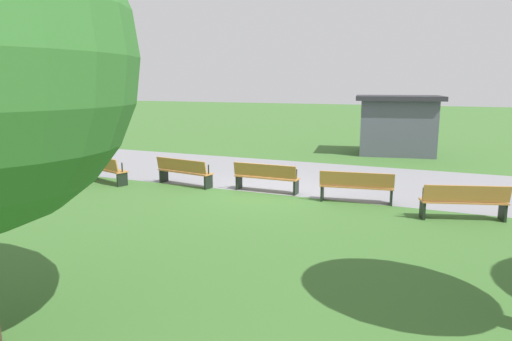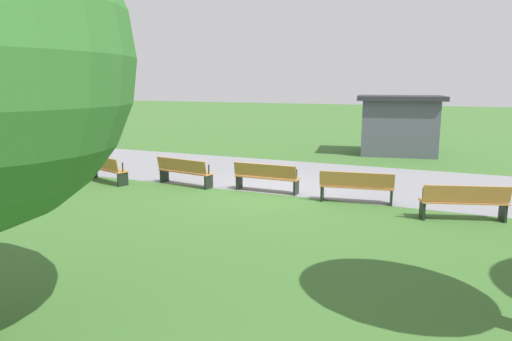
{
  "view_description": "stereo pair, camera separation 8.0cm",
  "coord_description": "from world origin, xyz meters",
  "px_view_note": "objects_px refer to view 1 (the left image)",
  "views": [
    {
      "loc": [
        5.13,
        -12.74,
        3.25
      ],
      "look_at": [
        -0.0,
        -0.83,
        0.8
      ],
      "focal_mm": 32.49,
      "sensor_mm": 36.0,
      "label": 1
    },
    {
      "loc": [
        5.2,
        -12.71,
        3.25
      ],
      "look_at": [
        -0.0,
        -0.83,
        0.8
      ],
      "focal_mm": 32.49,
      "sensor_mm": 36.0,
      "label": 2
    }
  ],
  "objects_px": {
    "bench_0": "(22,168)",
    "bench_5": "(464,201)",
    "bench_2": "(184,171)",
    "person_seated": "(26,163)",
    "lamp_post": "(102,100)",
    "bench_3": "(266,177)",
    "bench_1": "(104,168)",
    "bench_4": "(356,186)",
    "kiosk": "(397,124)"
  },
  "relations": [
    {
      "from": "bench_4",
      "to": "kiosk",
      "type": "xyz_separation_m",
      "value": [
        -0.09,
        9.74,
        0.9
      ]
    },
    {
      "from": "bench_2",
      "to": "bench_3",
      "type": "height_order",
      "value": "same"
    },
    {
      "from": "bench_3",
      "to": "bench_0",
      "type": "bearing_deg",
      "value": -167.02
    },
    {
      "from": "bench_2",
      "to": "person_seated",
      "type": "xyz_separation_m",
      "value": [
        -5.2,
        -1.51,
        0.16
      ]
    },
    {
      "from": "kiosk",
      "to": "bench_2",
      "type": "bearing_deg",
      "value": -129.41
    },
    {
      "from": "bench_2",
      "to": "bench_3",
      "type": "distance_m",
      "value": 2.77
    },
    {
      "from": "bench_2",
      "to": "person_seated",
      "type": "relative_size",
      "value": 1.7
    },
    {
      "from": "bench_0",
      "to": "person_seated",
      "type": "relative_size",
      "value": 1.66
    },
    {
      "from": "bench_5",
      "to": "lamp_post",
      "type": "distance_m",
      "value": 12.46
    },
    {
      "from": "bench_1",
      "to": "bench_5",
      "type": "bearing_deg",
      "value": 17.44
    },
    {
      "from": "bench_0",
      "to": "kiosk",
      "type": "height_order",
      "value": "kiosk"
    },
    {
      "from": "bench_3",
      "to": "lamp_post",
      "type": "distance_m",
      "value": 7.09
    },
    {
      "from": "bench_0",
      "to": "kiosk",
      "type": "relative_size",
      "value": 0.47
    },
    {
      "from": "bench_0",
      "to": "bench_5",
      "type": "height_order",
      "value": "same"
    },
    {
      "from": "lamp_post",
      "to": "bench_5",
      "type": "bearing_deg",
      "value": -7.24
    },
    {
      "from": "bench_5",
      "to": "person_seated",
      "type": "bearing_deg",
      "value": 166.37
    },
    {
      "from": "bench_1",
      "to": "bench_4",
      "type": "bearing_deg",
      "value": 21.76
    },
    {
      "from": "bench_1",
      "to": "lamp_post",
      "type": "height_order",
      "value": "lamp_post"
    },
    {
      "from": "bench_1",
      "to": "bench_4",
      "type": "relative_size",
      "value": 1.0
    },
    {
      "from": "bench_4",
      "to": "bench_1",
      "type": "bearing_deg",
      "value": 175.61
    },
    {
      "from": "bench_4",
      "to": "lamp_post",
      "type": "height_order",
      "value": "lamp_post"
    },
    {
      "from": "bench_3",
      "to": "kiosk",
      "type": "xyz_separation_m",
      "value": [
        2.67,
        9.53,
        0.9
      ]
    },
    {
      "from": "person_seated",
      "to": "lamp_post",
      "type": "distance_m",
      "value": 3.39
    },
    {
      "from": "lamp_post",
      "to": "bench_3",
      "type": "bearing_deg",
      "value": -6.09
    },
    {
      "from": "person_seated",
      "to": "bench_3",
      "type": "bearing_deg",
      "value": 38.38
    },
    {
      "from": "bench_1",
      "to": "bench_4",
      "type": "distance_m",
      "value": 8.24
    },
    {
      "from": "bench_1",
      "to": "person_seated",
      "type": "height_order",
      "value": "person_seated"
    },
    {
      "from": "bench_2",
      "to": "bench_5",
      "type": "distance_m",
      "value": 8.24
    },
    {
      "from": "lamp_post",
      "to": "kiosk",
      "type": "height_order",
      "value": "lamp_post"
    },
    {
      "from": "bench_4",
      "to": "lamp_post",
      "type": "xyz_separation_m",
      "value": [
        -9.48,
        0.93,
        2.16
      ]
    },
    {
      "from": "bench_5",
      "to": "person_seated",
      "type": "xyz_separation_m",
      "value": [
        -13.42,
        -0.89,
        0.16
      ]
    },
    {
      "from": "bench_2",
      "to": "person_seated",
      "type": "bearing_deg",
      "value": -155.04
    },
    {
      "from": "bench_0",
      "to": "lamp_post",
      "type": "distance_m",
      "value": 3.6
    },
    {
      "from": "bench_0",
      "to": "bench_4",
      "type": "bearing_deg",
      "value": 34.81
    },
    {
      "from": "bench_1",
      "to": "person_seated",
      "type": "bearing_deg",
      "value": -142.92
    },
    {
      "from": "bench_5",
      "to": "kiosk",
      "type": "xyz_separation_m",
      "value": [
        -2.79,
        10.36,
        0.9
      ]
    },
    {
      "from": "lamp_post",
      "to": "kiosk",
      "type": "relative_size",
      "value": 0.89
    },
    {
      "from": "kiosk",
      "to": "bench_5",
      "type": "bearing_deg",
      "value": -85.19
    },
    {
      "from": "kiosk",
      "to": "bench_4",
      "type": "bearing_deg",
      "value": -99.72
    },
    {
      "from": "bench_2",
      "to": "person_seated",
      "type": "height_order",
      "value": "person_seated"
    },
    {
      "from": "bench_4",
      "to": "kiosk",
      "type": "relative_size",
      "value": 0.48
    },
    {
      "from": "bench_2",
      "to": "bench_1",
      "type": "bearing_deg",
      "value": -158.3
    },
    {
      "from": "person_seated",
      "to": "kiosk",
      "type": "xyz_separation_m",
      "value": [
        10.63,
        11.25,
        0.75
      ]
    },
    {
      "from": "person_seated",
      "to": "lamp_post",
      "type": "relative_size",
      "value": 0.32
    },
    {
      "from": "bench_2",
      "to": "kiosk",
      "type": "xyz_separation_m",
      "value": [
        5.43,
        9.74,
        0.9
      ]
    },
    {
      "from": "bench_2",
      "to": "lamp_post",
      "type": "relative_size",
      "value": 0.54
    },
    {
      "from": "lamp_post",
      "to": "bench_2",
      "type": "bearing_deg",
      "value": -13.16
    },
    {
      "from": "bench_5",
      "to": "bench_1",
      "type": "bearing_deg",
      "value": 162.56
    },
    {
      "from": "bench_1",
      "to": "person_seated",
      "type": "distance_m",
      "value": 2.66
    },
    {
      "from": "bench_4",
      "to": "bench_5",
      "type": "bearing_deg",
      "value": -21.7
    }
  ]
}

